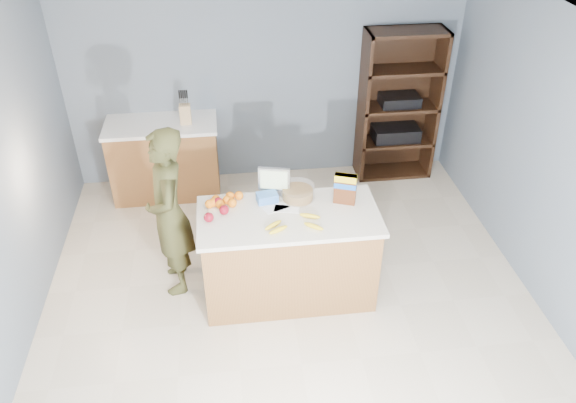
{
  "coord_description": "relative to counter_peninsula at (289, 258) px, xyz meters",
  "views": [
    {
      "loc": [
        -0.48,
        -3.55,
        3.69
      ],
      "look_at": [
        0.0,
        0.35,
        1.0
      ],
      "focal_mm": 35.0,
      "sensor_mm": 36.0,
      "label": 1
    }
  ],
  "objects": [
    {
      "name": "envelopes",
      "position": [
        -0.05,
        0.1,
        0.49
      ],
      "size": [
        0.33,
        0.21,
        0.0
      ],
      "color": "white",
      "rests_on": "counter_peninsula"
    },
    {
      "name": "tv",
      "position": [
        -0.09,
        0.31,
        0.64
      ],
      "size": [
        0.28,
        0.12,
        0.28
      ],
      "color": "silver",
      "rests_on": "counter_peninsula"
    },
    {
      "name": "knife_block",
      "position": [
        -0.91,
        1.86,
        0.6
      ],
      "size": [
        0.12,
        0.1,
        0.31
      ],
      "color": "tan",
      "rests_on": "back_cabinet"
    },
    {
      "name": "back_cabinet",
      "position": [
        -1.2,
        1.9,
        0.04
      ],
      "size": [
        1.24,
        0.62,
        0.9
      ],
      "color": "brown",
      "rests_on": "ground"
    },
    {
      "name": "cereal_box",
      "position": [
        0.51,
        0.12,
        0.65
      ],
      "size": [
        0.2,
        0.13,
        0.28
      ],
      "color": "#592B14",
      "rests_on": "counter_peninsula"
    },
    {
      "name": "blue_carton",
      "position": [
        -0.16,
        0.22,
        0.52
      ],
      "size": [
        0.2,
        0.15,
        0.08
      ],
      "primitive_type": "cube",
      "rotation": [
        0.0,
        0.0,
        0.16
      ],
      "color": "blue",
      "rests_on": "counter_peninsula"
    },
    {
      "name": "apples",
      "position": [
        -0.6,
        0.08,
        0.53
      ],
      "size": [
        0.21,
        0.3,
        0.08
      ],
      "color": "maroon",
      "rests_on": "counter_peninsula"
    },
    {
      "name": "floor",
      "position": [
        0.0,
        -0.3,
        -0.42
      ],
      "size": [
        4.5,
        5.0,
        0.02
      ],
      "primitive_type": "cube",
      "color": "beige",
      "rests_on": "ground"
    },
    {
      "name": "walls",
      "position": [
        0.0,
        -0.3,
        1.24
      ],
      "size": [
        4.52,
        5.02,
        2.51
      ],
      "color": "slate",
      "rests_on": "ground"
    },
    {
      "name": "counter_peninsula",
      "position": [
        0.0,
        0.0,
        0.0
      ],
      "size": [
        1.56,
        0.76,
        0.9
      ],
      "color": "brown",
      "rests_on": "ground"
    },
    {
      "name": "shelving_unit",
      "position": [
        1.55,
        2.05,
        0.45
      ],
      "size": [
        0.9,
        0.4,
        1.8
      ],
      "color": "black",
      "rests_on": "ground"
    },
    {
      "name": "bananas",
      "position": [
        0.02,
        -0.17,
        0.5
      ],
      "size": [
        0.5,
        0.27,
        0.04
      ],
      "color": "yellow",
      "rests_on": "counter_peninsula"
    },
    {
      "name": "person",
      "position": [
        -1.03,
        0.27,
        0.4
      ],
      "size": [
        0.46,
        0.64,
        1.62
      ],
      "primitive_type": "imported",
      "rotation": [
        0.0,
        0.0,
        -1.44
      ],
      "color": "#38381B",
      "rests_on": "ground"
    },
    {
      "name": "salad_bowl",
      "position": [
        0.11,
        0.24,
        0.54
      ],
      "size": [
        0.3,
        0.3,
        0.13
      ],
      "color": "#267219",
      "rests_on": "counter_peninsula"
    },
    {
      "name": "oranges",
      "position": [
        -0.55,
        0.22,
        0.52
      ],
      "size": [
        0.34,
        0.19,
        0.08
      ],
      "color": "orange",
      "rests_on": "counter_peninsula"
    }
  ]
}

